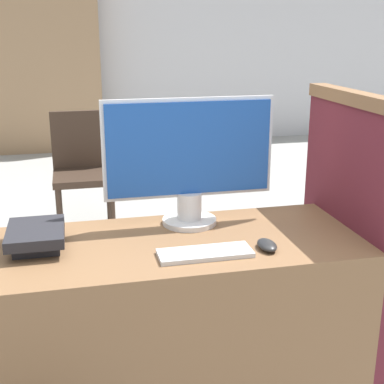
% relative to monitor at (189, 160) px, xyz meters
% --- Properties ---
extents(wall_back, '(12.00, 0.06, 2.80)m').
position_rel_monitor_xyz_m(wall_back, '(-0.07, 5.17, 0.40)').
color(wall_back, silver).
rests_on(wall_back, ground_plane).
extents(desk, '(1.31, 0.58, 0.75)m').
position_rel_monitor_xyz_m(desk, '(-0.07, -0.17, -0.63)').
color(desk, brown).
rests_on(desk, ground_plane).
extents(carrel_divider, '(0.07, 0.68, 1.26)m').
position_rel_monitor_xyz_m(carrel_divider, '(0.61, -0.12, -0.37)').
color(carrel_divider, '#5B1E28').
rests_on(carrel_divider, ground_plane).
extents(monitor, '(0.66, 0.21, 0.49)m').
position_rel_monitor_xyz_m(monitor, '(0.00, 0.00, 0.00)').
color(monitor, silver).
rests_on(monitor, desk).
extents(keyboard, '(0.32, 0.11, 0.02)m').
position_rel_monitor_xyz_m(keyboard, '(-0.02, -0.32, -0.25)').
color(keyboard, silver).
rests_on(keyboard, desk).
extents(mouse, '(0.06, 0.11, 0.03)m').
position_rel_monitor_xyz_m(mouse, '(0.21, -0.31, -0.24)').
color(mouse, '#262626').
rests_on(mouse, desk).
extents(book_stack, '(0.19, 0.26, 0.08)m').
position_rel_monitor_xyz_m(book_stack, '(-0.57, -0.12, -0.21)').
color(book_stack, '#232328').
rests_on(book_stack, desk).
extents(far_chair, '(0.44, 0.44, 0.89)m').
position_rel_monitor_xyz_m(far_chair, '(-0.36, 2.05, -0.51)').
color(far_chair, '#38281E').
rests_on(far_chair, ground_plane).
extents(bookshelf_far, '(1.30, 0.32, 2.09)m').
position_rel_monitor_xyz_m(bookshelf_far, '(-0.68, 4.93, 0.04)').
color(bookshelf_far, '#9E7A56').
rests_on(bookshelf_far, ground_plane).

